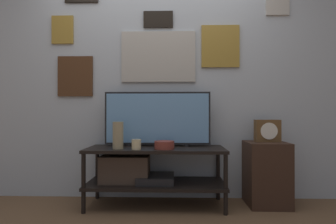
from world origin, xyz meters
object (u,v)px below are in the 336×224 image
Objects in this scene: mantel_clock at (267,131)px; vase_tall_ceramic at (118,135)px; vase_wide_bowl at (164,145)px; candle_jar at (136,144)px; vase_slim_bronze at (173,136)px; television at (157,118)px.

vase_tall_ceramic is at bearing -172.62° from mantel_clock.
mantel_clock is (1.49, 0.19, 0.03)m from vase_tall_ceramic.
vase_wide_bowl is (0.45, 0.01, -0.09)m from vase_tall_ceramic.
candle_jar is at bearing -11.45° from vase_tall_ceramic.
candle_jar is at bearing -134.51° from vase_slim_bronze.
candle_jar is (0.18, -0.04, -0.08)m from vase_tall_ceramic.
vase_tall_ceramic is at bearing 168.55° from candle_jar.
television is at bearing 179.11° from mantel_clock.
candle_jar is (-0.34, -0.34, -0.05)m from vase_slim_bronze.
vase_tall_ceramic reaches higher than candle_jar.
candle_jar is at bearing -170.01° from mantel_clock.
vase_slim_bronze is 2.13× the size of candle_jar.
vase_tall_ceramic reaches higher than vase_slim_bronze.
television reaches higher than vase_slim_bronze.
vase_tall_ceramic is 1.05× the size of mantel_clock.
vase_wide_bowl is 0.27m from candle_jar.
television is at bearing 53.66° from candle_jar.
television is 5.71× the size of vase_wide_bowl.
candle_jar is at bearing -126.34° from television.
candle_jar is 0.39× the size of mantel_clock.
vase_slim_bronze is at bearing 30.49° from vase_tall_ceramic.
vase_slim_bronze reaches higher than vase_wide_bowl.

